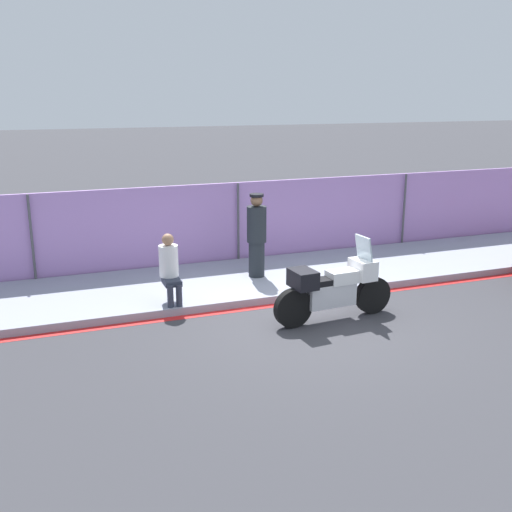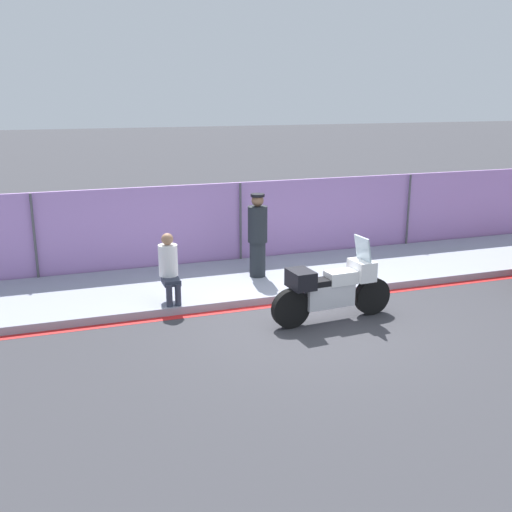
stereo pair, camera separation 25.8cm
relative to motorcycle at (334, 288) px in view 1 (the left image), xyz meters
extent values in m
plane|color=#38383D|center=(-0.42, 0.12, -0.57)|extent=(120.00, 120.00, 0.00)
cube|color=#8E93A3|center=(-0.42, 2.45, -0.50)|extent=(32.12, 2.69, 0.14)
cube|color=red|center=(-0.42, 1.01, -0.57)|extent=(32.12, 0.18, 0.01)
cube|color=#AD7FC6|center=(-0.42, 3.88, 0.36)|extent=(30.51, 0.08, 1.86)
cylinder|color=#4C4C51|center=(-4.74, 3.78, 0.36)|extent=(0.05, 0.05, 1.86)
cylinder|color=#4C4C51|center=(-0.42, 3.78, 0.36)|extent=(0.05, 0.05, 1.86)
cylinder|color=#4C4C51|center=(3.90, 3.78, 0.36)|extent=(0.05, 0.05, 1.86)
cylinder|color=black|center=(0.81, 0.06, -0.24)|extent=(0.67, 0.19, 0.66)
cylinder|color=black|center=(-0.77, -0.06, -0.24)|extent=(0.67, 0.19, 0.66)
cube|color=silver|center=(-0.06, 0.00, -0.10)|extent=(0.89, 0.35, 0.40)
cube|color=white|center=(0.16, 0.01, 0.19)|extent=(0.54, 0.35, 0.22)
cube|color=black|center=(-0.15, -0.01, 0.15)|extent=(0.62, 0.32, 0.10)
cube|color=white|center=(0.57, 0.04, 0.27)|extent=(0.36, 0.50, 0.34)
cube|color=silver|center=(0.57, 0.04, 0.65)|extent=(0.14, 0.43, 0.42)
cube|color=black|center=(-0.60, -0.05, 0.25)|extent=(0.40, 0.53, 0.30)
cylinder|color=#1E2328|center=(-0.50, 2.41, -0.06)|extent=(0.32, 0.32, 0.72)
cylinder|color=#1E2328|center=(-0.50, 2.41, 0.66)|extent=(0.39, 0.39, 0.72)
sphere|color=brown|center=(-0.50, 2.41, 1.14)|extent=(0.24, 0.24, 0.24)
cylinder|color=black|center=(-0.50, 2.41, 1.24)|extent=(0.28, 0.28, 0.05)
cylinder|color=#2D3342|center=(-2.55, 1.20, -0.23)|extent=(0.11, 0.11, 0.40)
cylinder|color=#2D3342|center=(-2.40, 1.20, -0.23)|extent=(0.11, 0.11, 0.40)
cube|color=#2D3342|center=(-2.47, 1.40, -0.03)|extent=(0.29, 0.40, 0.10)
cylinder|color=white|center=(-2.47, 1.60, 0.31)|extent=(0.34, 0.34, 0.57)
sphere|color=#A37556|center=(-2.47, 1.60, 0.69)|extent=(0.21, 0.21, 0.21)
camera|label=1|loc=(-4.59, -8.56, 3.20)|focal=42.00mm
camera|label=2|loc=(-4.35, -8.65, 3.20)|focal=42.00mm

